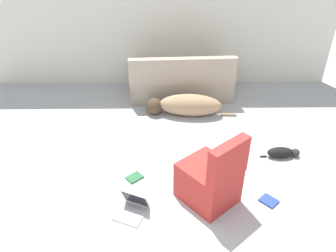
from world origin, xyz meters
TOP-DOWN VIEW (x-y plane):
  - wall_back at (0.00, 4.07)m, footprint 6.61×0.06m
  - couch at (0.42, 3.50)m, footprint 1.86×0.99m
  - dog at (0.47, 2.77)m, footprint 1.52×0.46m
  - cat at (1.73, 1.59)m, footprint 0.54×0.18m
  - laptop_open at (-0.24, 0.62)m, footprint 0.42×0.42m
  - book_blue at (1.32, 0.74)m, footprint 0.24×0.24m
  - book_green at (-0.26, 1.17)m, footprint 0.24×0.24m
  - side_chair at (0.63, 0.78)m, footprint 0.79×0.80m

SIDE VIEW (x-z plane):
  - book_blue at x=1.32m, z-range 0.00..0.02m
  - book_green at x=-0.26m, z-range 0.00..0.02m
  - cat at x=1.73m, z-range 0.00..0.14m
  - laptop_open at x=-0.24m, z-range -0.04..0.19m
  - dog at x=0.47m, z-range -0.01..0.36m
  - couch at x=0.42m, z-range -0.16..0.68m
  - side_chair at x=0.63m, z-range -0.15..0.76m
  - wall_back at x=0.00m, z-range 0.00..2.70m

